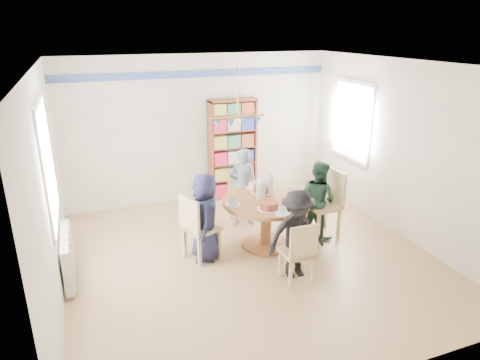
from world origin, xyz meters
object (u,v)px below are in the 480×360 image
radiator (68,256)px  person_near (297,234)px  dining_table (266,212)px  person_far (243,186)px  bookshelf (233,150)px  chair_near (300,250)px  person_left (205,217)px  chair_right (328,200)px  person_right (318,199)px  chair_far (241,193)px  chair_left (196,225)px

radiator → person_near: 2.97m
dining_table → person_far: size_ratio=1.00×
dining_table → bookshelf: 2.14m
chair_near → bookshelf: bookshelf is taller
chair_near → radiator: bearing=157.7°
person_left → chair_right: bearing=101.0°
person_right → radiator: bearing=71.4°
person_left → person_right: person_left is taller
dining_table → person_near: 0.90m
chair_far → person_far: person_far is taller
person_left → bookshelf: bookshelf is taller
person_far → person_near: (0.05, -1.79, -0.04)m
chair_far → chair_left: bearing=-136.0°
dining_table → chair_left: bearing=-178.7°
dining_table → chair_left: chair_left is taller
person_left → person_far: bearing=144.7°
chair_left → person_far: bearing=41.0°
chair_right → person_near: size_ratio=0.88×
chair_right → person_far: 1.40m
dining_table → person_near: person_near is taller
dining_table → chair_near: chair_near is taller
chair_left → chair_near: 1.49m
dining_table → bookshelf: size_ratio=0.69×
person_right → person_near: person_right is taller
chair_right → bookshelf: bookshelf is taller
chair_far → chair_near: 2.07m
chair_far → person_right: 1.33m
chair_right → person_right: person_right is taller
person_far → person_near: 1.79m
dining_table → person_right: (0.90, 0.04, 0.06)m
person_left → bookshelf: 2.44m
bookshelf → person_near: bearing=-93.9°
chair_near → person_right: size_ratio=0.70×
chair_right → radiator: bearing=179.4°
radiator → dining_table: bearing=-1.1°
chair_right → person_far: (-1.09, 0.88, 0.07)m
chair_far → chair_near: size_ratio=1.05×
dining_table → chair_left: (-1.07, -0.02, -0.02)m
person_left → bookshelf: bearing=160.8°
person_right → bookshelf: 2.18m
chair_right → person_left: bearing=-178.8°
chair_right → chair_left: bearing=-179.0°
chair_right → chair_near: (-1.08, -1.09, -0.11)m
radiator → bookshelf: size_ratio=0.53×
dining_table → person_near: (0.03, -0.90, 0.05)m
chair_right → bookshelf: 2.27m
person_far → person_near: bearing=107.8°
chair_left → person_far: person_far is taller
person_right → bookshelf: size_ratio=0.65×
bookshelf → person_far: bearing=-101.9°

